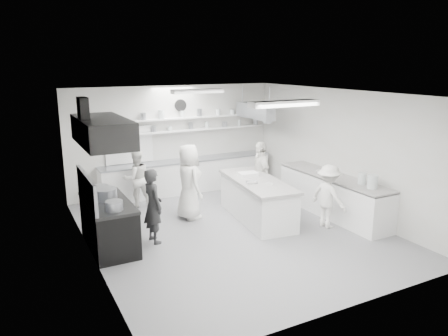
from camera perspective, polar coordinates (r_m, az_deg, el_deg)
name	(u,v)px	position (r m, az deg, el deg)	size (l,w,h in m)	color
floor	(233,231)	(9.57, 1.16, -8.37)	(6.00, 7.00, 0.02)	gray
ceiling	(233,93)	(8.88, 1.25, 9.98)	(6.00, 7.00, 0.02)	white
wall_back	(174,139)	(12.23, -6.68, 3.83)	(6.00, 0.04, 3.00)	silver
wall_front	(350,215)	(6.39, 16.48, -6.04)	(6.00, 0.04, 3.00)	silver
wall_left	(88,182)	(8.15, -17.66, -1.82)	(0.04, 7.00, 3.00)	silver
wall_right	(341,151)	(10.84, 15.28, 2.13)	(0.04, 7.00, 3.00)	silver
stove	(109,225)	(8.92, -15.08, -7.40)	(0.80, 1.80, 0.90)	black
exhaust_hood	(102,131)	(8.44, -15.89, 4.73)	(0.85, 2.00, 0.50)	black
back_counter	(189,176)	(12.29, -4.74, -1.04)	(5.00, 0.60, 0.92)	white
shelf_lower	(198,129)	(12.34, -3.45, 5.16)	(4.20, 0.26, 0.04)	white
shelf_upper	(198,117)	(12.29, -3.47, 6.77)	(4.20, 0.26, 0.04)	white
pass_through_window	(129,145)	(11.83, -12.53, 3.01)	(1.30, 0.04, 1.00)	black
wall_clock	(180,105)	(12.14, -5.85, 8.30)	(0.32, 0.32, 0.05)	white
right_counter	(333,196)	(10.72, 14.27, -3.63)	(0.74, 3.30, 0.94)	white
pot_rack	(255,111)	(12.01, 4.15, 7.56)	(0.30, 1.60, 0.40)	#9B9FA9
light_fixture_front	(284,104)	(7.36, 8.05, 8.49)	(1.30, 0.25, 0.10)	white
light_fixture_rear	(198,91)	(10.50, -3.54, 10.17)	(1.30, 0.25, 0.10)	white
prep_island	(257,200)	(10.15, 4.40, -4.32)	(0.91, 2.45, 0.90)	white
stove_pot	(106,195)	(8.84, -15.50, -3.51)	(0.45, 0.45, 0.28)	#9B9FA9
cook_stove	(153,206)	(8.86, -9.43, -5.00)	(0.57, 0.37, 1.55)	#2C2D2E
cook_back	(136,178)	(11.15, -11.59, -1.37)	(0.72, 0.56, 1.47)	white
cook_island_left	(189,182)	(10.08, -4.71, -1.85)	(0.87, 0.57, 1.78)	white
cook_island_right	(260,174)	(10.94, 4.88, -0.82)	(0.99, 0.41, 1.69)	white
cook_right	(328,196)	(9.82, 13.73, -3.68)	(0.93, 0.53, 1.44)	white
bowl_island_a	(252,183)	(9.78, 3.71, -2.05)	(0.27, 0.27, 0.07)	#9B9FA9
bowl_island_b	(269,185)	(9.68, 6.00, -2.28)	(0.19, 0.19, 0.06)	white
bowl_right	(321,172)	(10.90, 12.77, -0.51)	(0.24, 0.24, 0.06)	white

